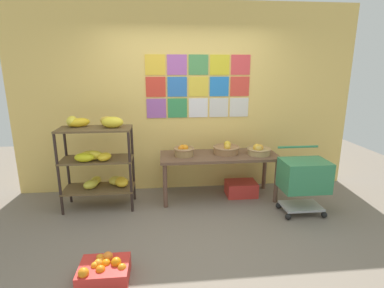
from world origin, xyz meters
The scene contains 10 objects.
ground centered at (0.00, 0.00, 0.00)m, with size 9.00×9.00×0.00m, color #75695C.
back_wall_with_art centered at (0.00, 1.53, 1.41)m, with size 5.17×0.07×2.82m.
banana_shelf_unit centered at (-1.25, 0.93, 0.74)m, with size 0.94×0.49×1.27m.
display_table centered at (0.43, 1.07, 0.59)m, with size 1.70×0.62×0.66m.
fruit_basket_centre centered at (1.00, 1.01, 0.73)m, with size 0.34×0.34×0.17m.
fruit_basket_right centered at (-0.09, 1.06, 0.74)m, with size 0.29×0.29×0.16m.
fruit_basket_back_left centered at (0.54, 1.12, 0.73)m, with size 0.39×0.39×0.17m.
produce_crate_under_table centered at (0.78, 1.10, 0.11)m, with size 0.45×0.33×0.21m, color red.
orange_crate_foreground centered at (-0.95, -0.60, 0.09)m, with size 0.45×0.36×0.22m.
shopping_cart centered at (1.43, 0.45, 0.51)m, with size 0.59×0.46×0.87m.
Camera 1 is at (-0.39, -3.01, 1.89)m, focal length 27.80 mm.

